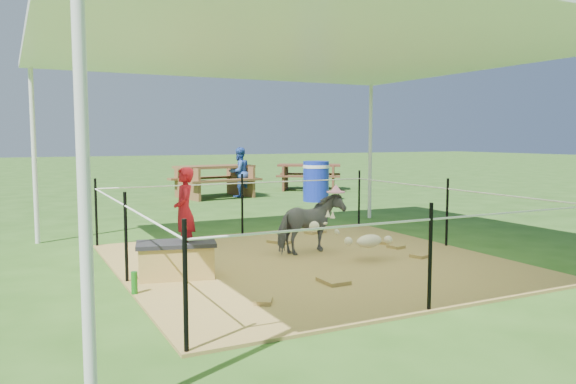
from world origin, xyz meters
name	(u,v)px	position (x,y,z in m)	size (l,w,h in m)	color
ground	(309,263)	(0.00, 0.00, 0.00)	(90.00, 90.00, 0.00)	#2D5919
hay_patch	(309,262)	(0.00, 0.00, 0.01)	(4.60, 4.60, 0.03)	brown
canopy_tent	(310,46)	(0.00, 0.00, 2.69)	(6.30, 6.30, 2.90)	silver
rope_fence	(309,213)	(0.00, 0.00, 0.64)	(4.54, 4.54, 1.00)	black
straw_bale	(176,262)	(-1.73, -0.10, 0.21)	(0.80, 0.40, 0.36)	#A2863B
dark_cloth	(176,244)	(-1.73, -0.10, 0.41)	(0.86, 0.45, 0.04)	black
woman	(184,202)	(-1.63, -0.10, 0.87)	(0.35, 0.23, 0.96)	#B5111D
green_bottle	(134,283)	(-2.28, -0.55, 0.14)	(0.06, 0.06, 0.22)	#1A6D18
pony	(310,224)	(0.24, 0.40, 0.43)	(0.43, 0.95, 0.80)	#454549
pink_hat	(311,190)	(0.24, 0.40, 0.89)	(0.25, 0.25, 0.12)	pink
foal	(369,238)	(0.69, -0.31, 0.31)	(1.00, 0.56, 0.56)	beige
trash_barrel	(316,181)	(3.51, 6.05, 0.50)	(0.64, 0.64, 1.00)	#1629A8
picnic_table_near	(215,181)	(1.54, 8.04, 0.43)	(2.04, 1.47, 0.85)	brown
picnic_table_far	(309,177)	(4.85, 8.85, 0.39)	(1.88, 1.36, 0.78)	brown
distant_person	(239,172)	(2.17, 7.86, 0.66)	(0.64, 0.50, 1.33)	#315CB9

